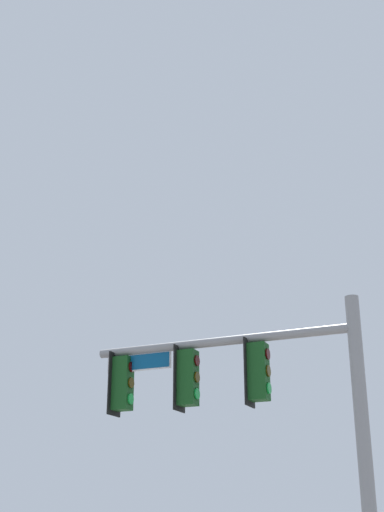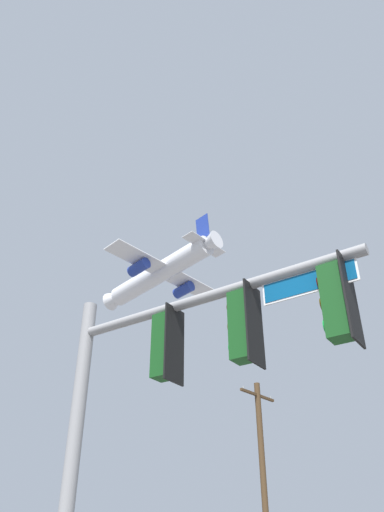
% 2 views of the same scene
% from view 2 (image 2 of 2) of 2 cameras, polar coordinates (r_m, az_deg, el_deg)
% --- Properties ---
extents(signal_pole_near, '(5.48, 1.01, 5.61)m').
position_cam_2_polar(signal_pole_near, '(8.18, -2.11, -12.82)').
color(signal_pole_near, gray).
rests_on(signal_pole_near, ground_plane).
extents(utility_pole, '(0.29, 2.74, 8.95)m').
position_cam_2_polar(utility_pole, '(25.22, 8.12, -23.51)').
color(utility_pole, '#47331E').
rests_on(utility_pole, ground_plane).
extents(airplane, '(33.38, 30.14, 12.81)m').
position_cam_2_polar(airplane, '(108.89, -3.83, -2.05)').
color(airplane, silver).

